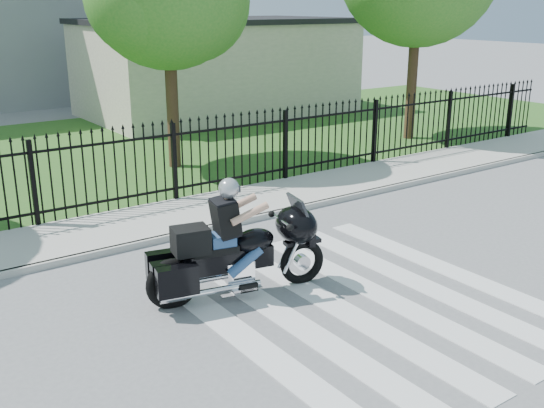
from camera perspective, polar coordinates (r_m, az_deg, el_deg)
ground at (r=9.64m, az=8.04°, el=-8.73°), size 120.00×120.00×0.00m
crosswalk at (r=9.64m, az=8.05°, el=-8.70°), size 5.00×5.50×0.01m
sidewalk at (r=13.40m, az=-6.64°, el=-0.75°), size 40.00×2.00×0.12m
curb at (r=12.58m, az=-4.44°, el=-1.92°), size 40.00×0.12×0.12m
grass_strip at (r=19.65m, az=-16.57°, el=4.38°), size 40.00×12.00×0.02m
iron_fence at (r=14.03m, az=-8.74°, el=3.57°), size 26.00×0.04×1.80m
building_low at (r=25.88m, az=-4.93°, el=11.96°), size 10.00×6.00×3.50m
building_low_roof at (r=25.77m, az=-5.04°, el=16.05°), size 10.20×6.20×0.20m
motorcycle_rider at (r=9.49m, az=-3.45°, el=-3.92°), size 2.82×1.32×1.89m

